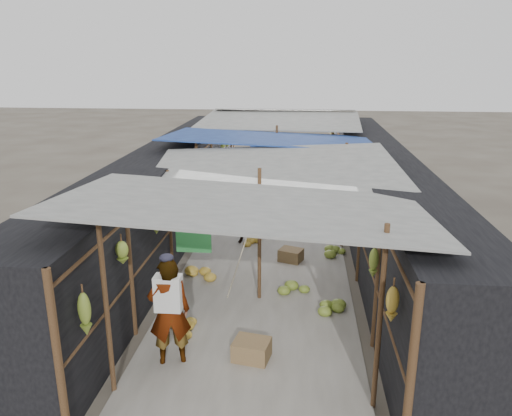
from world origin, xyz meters
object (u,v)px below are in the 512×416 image
(crate_near, at_px, (252,350))
(vendor_seated, at_px, (331,194))
(black_basin, at_px, (321,220))
(vendor_elderly, at_px, (169,312))
(shopper_blue, at_px, (251,217))

(crate_near, relative_size, vendor_seated, 0.68)
(black_basin, distance_m, vendor_elderly, 7.56)
(vendor_elderly, distance_m, vendor_seated, 9.19)
(black_basin, distance_m, vendor_seated, 1.70)
(vendor_elderly, bearing_deg, shopper_blue, -114.67)
(vendor_seated, bearing_deg, vendor_elderly, -17.50)
(vendor_seated, bearing_deg, crate_near, -10.21)
(vendor_elderly, bearing_deg, crate_near, 171.01)
(crate_near, xyz_separation_m, shopper_blue, (-0.53, 5.11, 0.53))
(vendor_elderly, distance_m, shopper_blue, 5.34)
(black_basin, bearing_deg, vendor_seated, 77.53)
(black_basin, relative_size, vendor_seated, 0.72)
(shopper_blue, bearing_deg, black_basin, 29.72)
(vendor_elderly, xyz_separation_m, shopper_blue, (0.69, 5.29, -0.17))
(vendor_elderly, bearing_deg, black_basin, -126.69)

